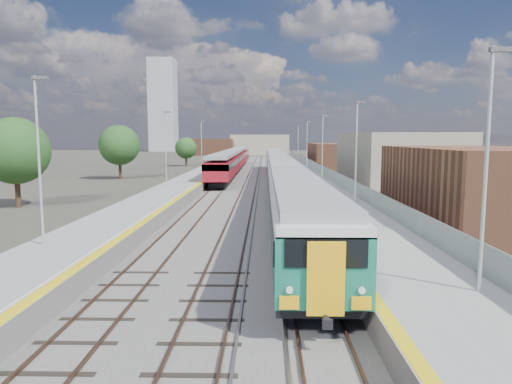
{
  "coord_description": "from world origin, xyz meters",
  "views": [
    {
      "loc": [
        -0.16,
        -12.05,
        5.81
      ],
      "look_at": [
        -0.76,
        18.46,
        2.2
      ],
      "focal_mm": 32.0,
      "sensor_mm": 36.0,
      "label": 1
    }
  ],
  "objects": [
    {
      "name": "platform_left",
      "position": [
        -9.05,
        52.49,
        0.52
      ],
      "size": [
        4.3,
        155.0,
        8.52
      ],
      "color": "slate",
      "rests_on": "ground"
    },
    {
      "name": "tracks",
      "position": [
        -1.65,
        54.18,
        0.11
      ],
      "size": [
        8.96,
        160.0,
        0.17
      ],
      "color": "#4C3323",
      "rests_on": "ground"
    },
    {
      "name": "buildings",
      "position": [
        -18.12,
        138.6,
        10.7
      ],
      "size": [
        72.0,
        185.5,
        40.0
      ],
      "color": "brown",
      "rests_on": "ground"
    },
    {
      "name": "tree_d",
      "position": [
        20.78,
        66.75,
        3.73
      ],
      "size": [
        4.38,
        4.38,
        5.93
      ],
      "color": "#382619",
      "rests_on": "ground"
    },
    {
      "name": "tree_a",
      "position": [
        -20.95,
        25.58,
        4.76
      ],
      "size": [
        5.58,
        5.58,
        7.56
      ],
      "color": "#382619",
      "rests_on": "ground"
    },
    {
      "name": "green_train",
      "position": [
        1.5,
        39.48,
        2.2
      ],
      "size": [
        2.83,
        78.9,
        3.12
      ],
      "color": "black",
      "rests_on": "ground"
    },
    {
      "name": "tree_c",
      "position": [
        -16.58,
        82.46,
        3.8
      ],
      "size": [
        4.45,
        4.45,
        6.04
      ],
      "color": "#382619",
      "rests_on": "ground"
    },
    {
      "name": "ground",
      "position": [
        0.0,
        50.0,
        0.0
      ],
      "size": [
        320.0,
        320.0,
        0.0
      ],
      "primitive_type": "plane",
      "color": "#47443A",
      "rests_on": "ground"
    },
    {
      "name": "platform_right",
      "position": [
        5.28,
        52.49,
        0.54
      ],
      "size": [
        4.7,
        155.0,
        8.52
      ],
      "color": "slate",
      "rests_on": "ground"
    },
    {
      "name": "tree_b",
      "position": [
        -20.8,
        52.33,
        4.83
      ],
      "size": [
        5.66,
        5.66,
        7.67
      ],
      "color": "#382619",
      "rests_on": "ground"
    },
    {
      "name": "red_train",
      "position": [
        -5.5,
        66.66,
        2.21
      ],
      "size": [
        2.96,
        59.94,
        3.73
      ],
      "color": "black",
      "rests_on": "ground"
    },
    {
      "name": "ballast_bed",
      "position": [
        -2.25,
        52.5,
        0.03
      ],
      "size": [
        10.5,
        155.0,
        0.06
      ],
      "primitive_type": "cube",
      "color": "#565451",
      "rests_on": "ground"
    }
  ]
}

